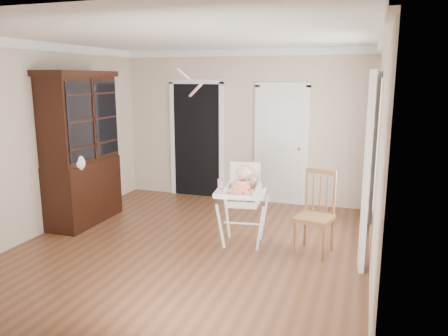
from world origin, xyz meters
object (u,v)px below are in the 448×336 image
(high_chair, at_px, (243,195))
(cake, at_px, (241,188))
(dining_chair, at_px, (315,215))
(china_cabinet, at_px, (81,149))
(sippy_cup, at_px, (220,184))

(high_chair, distance_m, cake, 0.32)
(high_chair, distance_m, dining_chair, 0.97)
(high_chair, relative_size, china_cabinet, 0.48)
(china_cabinet, distance_m, dining_chair, 3.61)
(high_chair, height_order, cake, high_chair)
(high_chair, bearing_deg, china_cabinet, 169.54)
(sippy_cup, height_order, china_cabinet, china_cabinet)
(cake, relative_size, dining_chair, 0.28)
(cake, distance_m, dining_chair, 1.01)
(high_chair, relative_size, dining_chair, 1.05)
(high_chair, bearing_deg, cake, -88.25)
(high_chair, xyz_separation_m, dining_chair, (0.95, 0.01, -0.19))
(high_chair, distance_m, sippy_cup, 0.35)
(cake, xyz_separation_m, china_cabinet, (-2.64, 0.41, 0.31))
(high_chair, relative_size, sippy_cup, 6.43)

